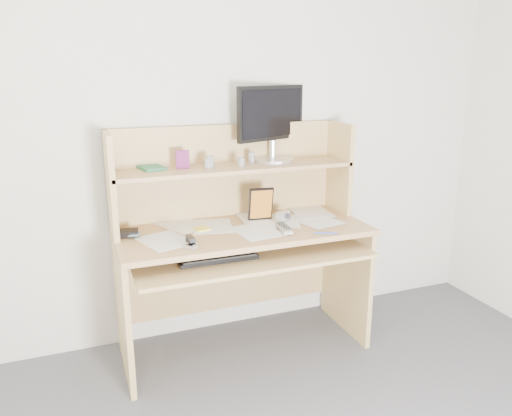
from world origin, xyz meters
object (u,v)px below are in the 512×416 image
object	(u,v)px
tv_remote	(284,228)
monitor	(272,121)
keyboard	(217,257)
game_case	(261,204)
desk	(239,234)

from	to	relation	value
tv_remote	monitor	world-z (taller)	monitor
keyboard	monitor	distance (m)	0.89
keyboard	tv_remote	bearing A→B (deg)	6.35
game_case	monitor	bearing A→B (deg)	56.12
desk	tv_remote	bearing A→B (deg)	-44.51
desk	game_case	bearing A→B (deg)	2.94
desk	monitor	size ratio (longest dim) A/B	2.87
desk	tv_remote	distance (m)	0.29
monitor	game_case	bearing A→B (deg)	-150.97
keyboard	tv_remote	distance (m)	0.41
desk	monitor	xyz separation A→B (m)	(0.27, 0.16, 0.62)
keyboard	tv_remote	world-z (taller)	tv_remote
desk	keyboard	distance (m)	0.31
keyboard	game_case	xyz separation A→B (m)	(0.34, 0.24, 0.19)
desk	monitor	bearing A→B (deg)	30.67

